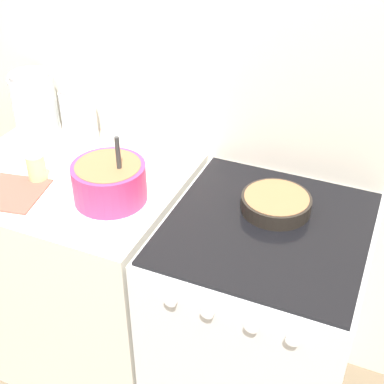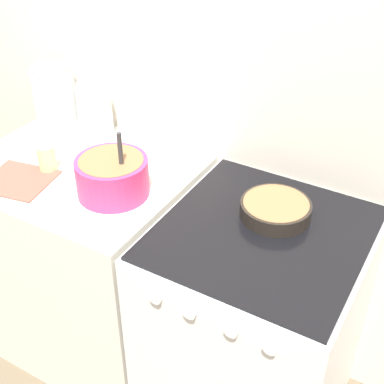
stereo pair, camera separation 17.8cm
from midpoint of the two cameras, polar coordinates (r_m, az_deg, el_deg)
wall_back at (r=1.98m, az=-0.51°, el=11.35°), size 4.67×0.05×2.40m
countertop_cabinet at (r=2.31m, az=-13.82°, el=-7.93°), size 0.84×0.69×0.92m
stove at (r=2.04m, az=4.49°, el=-13.90°), size 0.66×0.70×0.92m
mixing_bowl at (r=1.83m, az=-11.59°, el=1.17°), size 0.25×0.25×0.25m
baking_pan at (r=1.78m, az=6.14°, el=-1.27°), size 0.23×0.23×0.05m
storage_jar_left at (r=2.32m, az=-18.53°, el=8.45°), size 0.18×0.18×0.26m
storage_jar_middle at (r=2.20m, az=-14.25°, el=7.44°), size 0.14×0.14×0.24m
tin_can at (r=2.02m, az=-18.73°, el=2.40°), size 0.07×0.07×0.10m
recipe_page at (r=2.00m, az=-21.42°, el=-0.12°), size 0.27×0.25×0.01m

